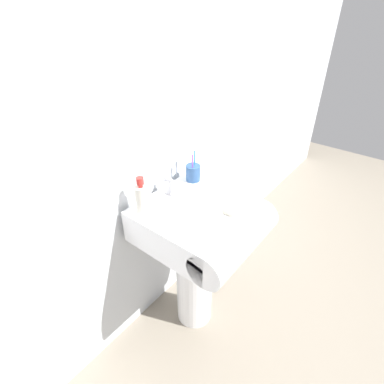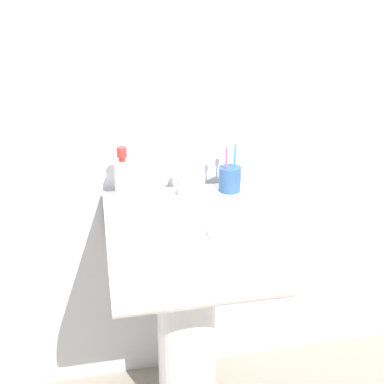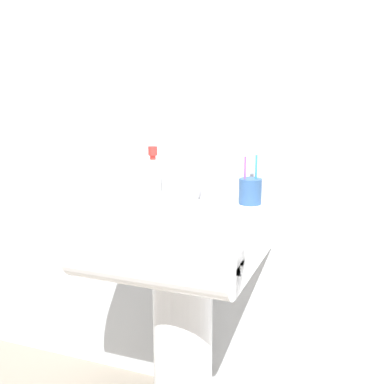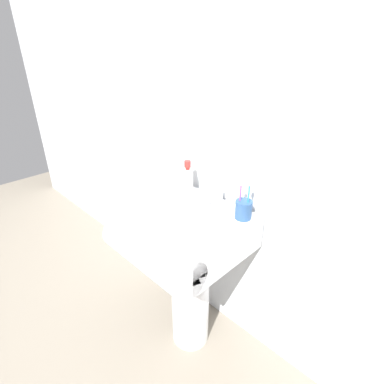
{
  "view_description": "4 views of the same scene",
  "coord_description": "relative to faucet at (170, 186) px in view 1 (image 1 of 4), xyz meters",
  "views": [
    {
      "loc": [
        -0.89,
        -0.69,
        1.61
      ],
      "look_at": [
        -0.0,
        0.02,
        0.87
      ],
      "focal_mm": 28.0,
      "sensor_mm": 36.0,
      "label": 1
    },
    {
      "loc": [
        -0.25,
        -1.31,
        1.42
      ],
      "look_at": [
        0.01,
        -0.03,
        0.88
      ],
      "focal_mm": 45.0,
      "sensor_mm": 36.0,
      "label": 2
    },
    {
      "loc": [
        0.56,
        -1.36,
        1.19
      ],
      "look_at": [
        0.03,
        0.01,
        0.86
      ],
      "focal_mm": 45.0,
      "sensor_mm": 36.0,
      "label": 3
    },
    {
      "loc": [
        0.82,
        -0.82,
        1.51
      ],
      "look_at": [
        -0.01,
        0.03,
        0.91
      ],
      "focal_mm": 28.0,
      "sensor_mm": 36.0,
      "label": 4
    }
  ],
  "objects": [
    {
      "name": "ground_plane",
      "position": [
        -0.01,
        -0.17,
        -0.84
      ],
      "size": [
        6.0,
        6.0,
        0.0
      ],
      "primitive_type": "plane",
      "color": "gray",
      "rests_on": "ground"
    },
    {
      "name": "wall_back",
      "position": [
        -0.01,
        0.11,
        0.36
      ],
      "size": [
        5.0,
        0.05,
        2.4
      ],
      "primitive_type": "cube",
      "color": "silver",
      "rests_on": "ground"
    },
    {
      "name": "sink_pedestal",
      "position": [
        -0.01,
        -0.17,
        -0.52
      ],
      "size": [
        0.2,
        0.2,
        0.64
      ],
      "primitive_type": "cylinder",
      "color": "white",
      "rests_on": "ground"
    },
    {
      "name": "sink_basin",
      "position": [
        -0.01,
        -0.23,
        -0.12
      ],
      "size": [
        0.49,
        0.54,
        0.16
      ],
      "color": "white",
      "rests_on": "sink_pedestal"
    },
    {
      "name": "faucet",
      "position": [
        0.0,
        0.0,
        0.0
      ],
      "size": [
        0.05,
        0.11,
        0.08
      ],
      "color": "silver",
      "rests_on": "sink_basin"
    },
    {
      "name": "toothbrush_cup",
      "position": [
        0.17,
        -0.01,
        0.01
      ],
      "size": [
        0.07,
        0.07,
        0.18
      ],
      "color": "#2D5184",
      "rests_on": "sink_basin"
    },
    {
      "name": "soap_bottle",
      "position": [
        -0.19,
        -0.01,
        0.03
      ],
      "size": [
        0.06,
        0.06,
        0.17
      ],
      "color": "silver",
      "rests_on": "sink_basin"
    },
    {
      "name": "bar_soap",
      "position": [
        0.05,
        -0.32,
        -0.03
      ],
      "size": [
        0.07,
        0.05,
        0.02
      ],
      "primitive_type": "cube",
      "color": "silver",
      "rests_on": "sink_basin"
    }
  ]
}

